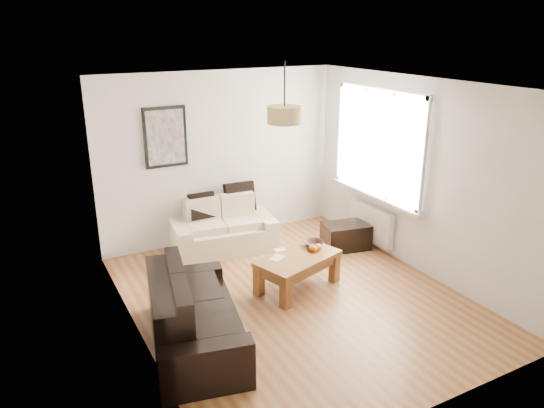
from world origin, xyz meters
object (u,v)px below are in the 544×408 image
loveseat_cream (223,226)px  ottoman (346,236)px  coffee_table (298,272)px  sofa_leather (194,312)px

loveseat_cream → ottoman: 1.86m
coffee_table → ottoman: size_ratio=1.60×
loveseat_cream → coffee_table: bearing=-69.7°
sofa_leather → coffee_table: bearing=-58.8°
loveseat_cream → ottoman: loveseat_cream is taller
sofa_leather → coffee_table: sofa_leather is taller
loveseat_cream → ottoman: (1.64, -0.85, -0.18)m
ottoman → loveseat_cream: bearing=152.8°
coffee_table → loveseat_cream: bearing=102.6°
coffee_table → ottoman: 1.49m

